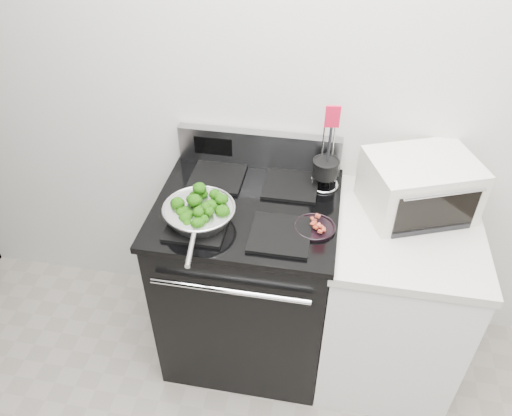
% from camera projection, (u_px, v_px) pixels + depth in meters
% --- Properties ---
extents(back_wall, '(4.00, 0.02, 2.70)m').
position_uv_depth(back_wall, '(331.00, 90.00, 2.11)').
color(back_wall, silver).
rests_on(back_wall, ground).
extents(gas_range, '(0.79, 0.69, 1.13)m').
position_uv_depth(gas_range, '(248.00, 278.00, 2.44)').
color(gas_range, black).
rests_on(gas_range, floor).
extents(counter, '(0.62, 0.68, 0.92)m').
position_uv_depth(counter, '(390.00, 301.00, 2.36)').
color(counter, white).
rests_on(counter, floor).
extents(skillet, '(0.30, 0.47, 0.06)m').
position_uv_depth(skillet, '(199.00, 213.00, 2.02)').
color(skillet, silver).
rests_on(skillet, gas_range).
extents(broccoli_pile, '(0.23, 0.23, 0.08)m').
position_uv_depth(broccoli_pile, '(199.00, 209.00, 2.01)').
color(broccoli_pile, black).
rests_on(broccoli_pile, skillet).
extents(bacon_plate, '(0.17, 0.17, 0.04)m').
position_uv_depth(bacon_plate, '(315.00, 225.00, 2.01)').
color(bacon_plate, black).
rests_on(bacon_plate, gas_range).
extents(utensil_holder, '(0.13, 0.13, 0.41)m').
position_uv_depth(utensil_holder, '(325.00, 173.00, 2.20)').
color(utensil_holder, silver).
rests_on(utensil_holder, gas_range).
extents(toaster_oven, '(0.52, 0.46, 0.25)m').
position_uv_depth(toaster_oven, '(419.00, 186.00, 2.09)').
color(toaster_oven, silver).
rests_on(toaster_oven, counter).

